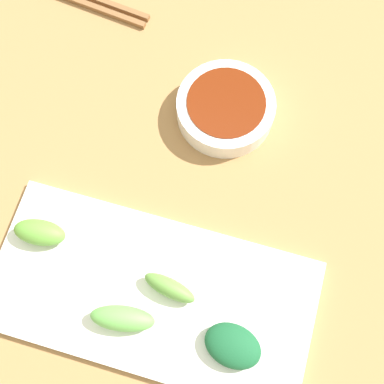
# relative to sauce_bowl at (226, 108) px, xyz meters

# --- Properties ---
(tabletop) EXTENTS (2.10, 2.10, 0.02)m
(tabletop) POSITION_rel_sauce_bowl_xyz_m (0.13, -0.02, -0.03)
(tabletop) COLOR #A57949
(tabletop) RESTS_ON ground
(sauce_bowl) EXTENTS (0.13, 0.13, 0.03)m
(sauce_bowl) POSITION_rel_sauce_bowl_xyz_m (0.00, 0.00, 0.00)
(sauce_bowl) COLOR white
(sauce_bowl) RESTS_ON tabletop
(serving_plate) EXTENTS (0.18, 0.39, 0.01)m
(serving_plate) POSITION_rel_sauce_bowl_xyz_m (0.26, -0.02, -0.01)
(serving_plate) COLOR white
(serving_plate) RESTS_ON tabletop
(broccoli_stalk_0) EXTENTS (0.03, 0.07, 0.03)m
(broccoli_stalk_0) POSITION_rel_sauce_bowl_xyz_m (0.25, -0.00, 0.01)
(broccoli_stalk_0) COLOR #669E43
(broccoli_stalk_0) RESTS_ON serving_plate
(broccoli_stalk_1) EXTENTS (0.04, 0.08, 0.03)m
(broccoli_stalk_1) POSITION_rel_sauce_bowl_xyz_m (0.30, -0.04, 0.01)
(broccoli_stalk_1) COLOR #6BBB54
(broccoli_stalk_1) RESTS_ON serving_plate
(broccoli_stalk_2) EXTENTS (0.04, 0.07, 0.03)m
(broccoli_stalk_2) POSITION_rel_sauce_bowl_xyz_m (0.23, -0.17, 0.01)
(broccoli_stalk_2) COLOR #67A93E
(broccoli_stalk_2) RESTS_ON serving_plate
(broccoli_leafy_3) EXTENTS (0.06, 0.07, 0.03)m
(broccoli_leafy_3) POSITION_rel_sauce_bowl_xyz_m (0.29, 0.08, 0.01)
(broccoli_leafy_3) COLOR #1A5C33
(broccoli_leafy_3) RESTS_ON serving_plate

